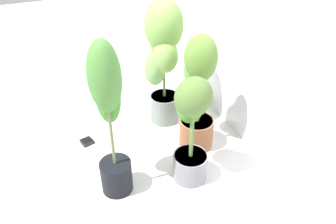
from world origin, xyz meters
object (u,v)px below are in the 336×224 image
object	(u,v)px
potted_plant_front_right	(109,114)
potted_plant_back_left	(163,53)
potted_plant_back_center	(198,93)
potted_plant_back_right	(191,128)
hygrometer_box	(87,142)

from	to	relation	value
potted_plant_front_right	potted_plant_back_left	bearing A→B (deg)	135.90
potted_plant_back_center	potted_plant_back_right	distance (m)	0.33
potted_plant_front_right	potted_plant_back_center	world-z (taller)	potted_plant_front_right
potted_plant_back_left	hygrometer_box	bearing A→B (deg)	-84.43
potted_plant_back_right	potted_plant_back_center	bearing A→B (deg)	146.65
potted_plant_front_right	hygrometer_box	world-z (taller)	potted_plant_front_right
potted_plant_back_left	potted_plant_back_right	distance (m)	0.66
potted_plant_front_right	hygrometer_box	size ratio (longest dim) A/B	9.75
hygrometer_box	potted_plant_front_right	bearing A→B (deg)	85.31
potted_plant_front_right	hygrometer_box	bearing A→B (deg)	-168.93
potted_plant_front_right	potted_plant_back_right	size ratio (longest dim) A/B	1.36
potted_plant_front_right	potted_plant_back_center	size ratio (longest dim) A/B	1.17
potted_plant_back_right	hygrometer_box	xyz separation A→B (m)	(-0.56, -0.54, -0.36)
potted_plant_back_center	hygrometer_box	bearing A→B (deg)	-112.13
potted_plant_back_right	hygrometer_box	bearing A→B (deg)	-136.36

